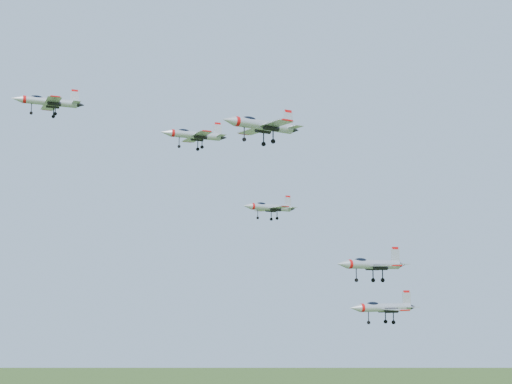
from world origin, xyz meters
name	(u,v)px	position (x,y,z in m)	size (l,w,h in m)	color
jet_lead	(48,101)	(-26.70, 8.23, 148.29)	(12.05, 9.95, 3.22)	#A6ABB3
jet_left_high	(194,135)	(-4.32, -3.06, 141.96)	(11.47, 9.49, 3.07)	#A6ABB3
jet_right_high	(261,125)	(2.25, -16.88, 141.22)	(13.64, 11.53, 3.68)	#A6ABB3
jet_left_low	(269,207)	(10.91, 2.22, 131.17)	(10.75, 9.02, 2.88)	#A6ABB3
jet_right_low	(371,264)	(20.40, -16.55, 120.83)	(13.10, 10.94, 3.50)	#A6ABB3
jet_trail	(383,307)	(31.24, -1.14, 113.69)	(13.97, 11.53, 3.74)	#A6ABB3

